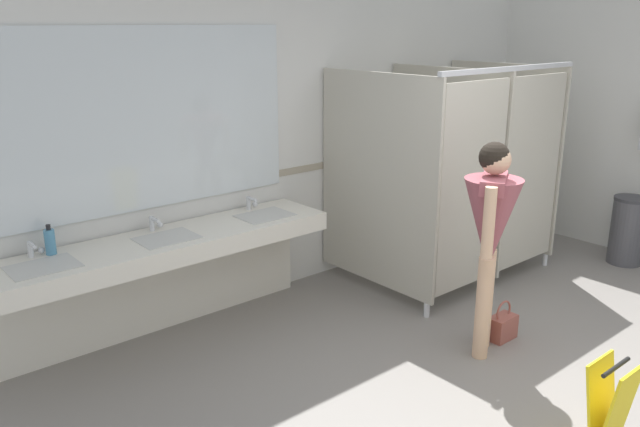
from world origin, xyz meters
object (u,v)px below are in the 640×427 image
person_standing (490,225)px  wet_floor_sign (610,411)px  handbag (502,326)px  soap_dispenser (50,241)px  trash_bin (628,230)px

person_standing → wet_floor_sign: size_ratio=2.67×
handbag → soap_dispenser: size_ratio=1.51×
trash_bin → wet_floor_sign: trash_bin is taller
soap_dispenser → wet_floor_sign: soap_dispenser is taller
trash_bin → soap_dispenser: bearing=161.7°
person_standing → wet_floor_sign: (-0.49, -1.17, -0.67)m
soap_dispenser → wet_floor_sign: (1.90, -2.96, -0.61)m
trash_bin → soap_dispenser: size_ratio=3.26×
trash_bin → person_standing: 2.66m
person_standing → wet_floor_sign: person_standing is taller
person_standing → soap_dispenser: (-2.39, 1.79, -0.06)m
handbag → trash_bin: bearing=3.6°
trash_bin → person_standing: size_ratio=0.44×
handbag → soap_dispenser: (-2.66, 1.78, 0.81)m
handbag → wet_floor_sign: 1.42m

